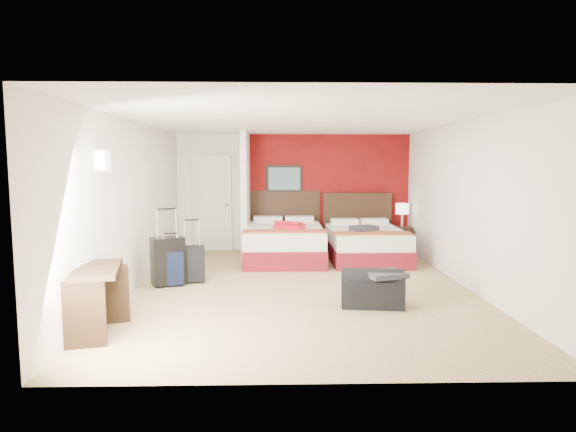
{
  "coord_description": "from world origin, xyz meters",
  "views": [
    {
      "loc": [
        -0.36,
        -7.13,
        1.85
      ],
      "look_at": [
        -0.18,
        0.8,
        1.0
      ],
      "focal_mm": 29.88,
      "sensor_mm": 36.0,
      "label": 1
    }
  ],
  "objects_px": {
    "bed_left": "(284,243)",
    "table_lamp": "(402,215)",
    "suitcase_charcoal": "(193,265)",
    "bed_right": "(366,245)",
    "red_suitcase_open": "(290,225)",
    "nightstand": "(402,240)",
    "desk": "(99,301)",
    "suitcase_navy": "(171,270)",
    "suitcase_black": "(168,262)",
    "duffel_bag": "(372,291)"
  },
  "relations": [
    {
      "from": "duffel_bag",
      "to": "suitcase_black",
      "type": "bearing_deg",
      "value": 165.46
    },
    {
      "from": "bed_left",
      "to": "red_suitcase_open",
      "type": "distance_m",
      "value": 0.39
    },
    {
      "from": "suitcase_navy",
      "to": "desk",
      "type": "xyz_separation_m",
      "value": [
        -0.32,
        -2.11,
        0.12
      ]
    },
    {
      "from": "bed_right",
      "to": "suitcase_black",
      "type": "height_order",
      "value": "suitcase_black"
    },
    {
      "from": "bed_left",
      "to": "suitcase_black",
      "type": "bearing_deg",
      "value": -132.44
    },
    {
      "from": "bed_right",
      "to": "suitcase_charcoal",
      "type": "relative_size",
      "value": 3.65
    },
    {
      "from": "red_suitcase_open",
      "to": "table_lamp",
      "type": "relative_size",
      "value": 1.45
    },
    {
      "from": "suitcase_black",
      "to": "suitcase_navy",
      "type": "bearing_deg",
      "value": -56.81
    },
    {
      "from": "bed_right",
      "to": "desk",
      "type": "bearing_deg",
      "value": -132.64
    },
    {
      "from": "suitcase_navy",
      "to": "nightstand",
      "type": "bearing_deg",
      "value": 18.99
    },
    {
      "from": "red_suitcase_open",
      "to": "desk",
      "type": "height_order",
      "value": "desk"
    },
    {
      "from": "duffel_bag",
      "to": "suitcase_charcoal",
      "type": "bearing_deg",
      "value": 159.77
    },
    {
      "from": "red_suitcase_open",
      "to": "suitcase_black",
      "type": "bearing_deg",
      "value": -111.1
    },
    {
      "from": "suitcase_charcoal",
      "to": "suitcase_navy",
      "type": "distance_m",
      "value": 0.36
    },
    {
      "from": "bed_left",
      "to": "suitcase_black",
      "type": "height_order",
      "value": "suitcase_black"
    },
    {
      "from": "nightstand",
      "to": "desk",
      "type": "height_order",
      "value": "desk"
    },
    {
      "from": "bed_left",
      "to": "duffel_bag",
      "type": "distance_m",
      "value": 3.31
    },
    {
      "from": "suitcase_charcoal",
      "to": "duffel_bag",
      "type": "xyz_separation_m",
      "value": [
        2.58,
        -1.32,
        -0.07
      ]
    },
    {
      "from": "red_suitcase_open",
      "to": "suitcase_charcoal",
      "type": "relative_size",
      "value": 1.31
    },
    {
      "from": "nightstand",
      "to": "suitcase_black",
      "type": "distance_m",
      "value": 5.03
    },
    {
      "from": "bed_right",
      "to": "table_lamp",
      "type": "bearing_deg",
      "value": 38.36
    },
    {
      "from": "red_suitcase_open",
      "to": "suitcase_charcoal",
      "type": "xyz_separation_m",
      "value": [
        -1.57,
        -1.69,
        -0.41
      ]
    },
    {
      "from": "bed_left",
      "to": "suitcase_black",
      "type": "distance_m",
      "value": 2.68
    },
    {
      "from": "bed_left",
      "to": "table_lamp",
      "type": "bearing_deg",
      "value": 15.11
    },
    {
      "from": "bed_left",
      "to": "suitcase_charcoal",
      "type": "bearing_deg",
      "value": -129.03
    },
    {
      "from": "table_lamp",
      "to": "desk",
      "type": "xyz_separation_m",
      "value": [
        -4.56,
        -4.76,
        -0.42
      ]
    },
    {
      "from": "duffel_bag",
      "to": "table_lamp",
      "type": "bearing_deg",
      "value": 76.91
    },
    {
      "from": "desk",
      "to": "bed_right",
      "type": "bearing_deg",
      "value": 34.56
    },
    {
      "from": "bed_left",
      "to": "suitcase_navy",
      "type": "height_order",
      "value": "bed_left"
    },
    {
      "from": "suitcase_black",
      "to": "suitcase_navy",
      "type": "distance_m",
      "value": 0.12
    },
    {
      "from": "nightstand",
      "to": "duffel_bag",
      "type": "height_order",
      "value": "nightstand"
    },
    {
      "from": "suitcase_black",
      "to": "suitcase_charcoal",
      "type": "relative_size",
      "value": 1.31
    },
    {
      "from": "bed_left",
      "to": "nightstand",
      "type": "relative_size",
      "value": 3.88
    },
    {
      "from": "table_lamp",
      "to": "desk",
      "type": "bearing_deg",
      "value": -133.77
    },
    {
      "from": "bed_right",
      "to": "suitcase_charcoal",
      "type": "xyz_separation_m",
      "value": [
        -3.06,
        -1.73,
        -0.03
      ]
    },
    {
      "from": "nightstand",
      "to": "suitcase_navy",
      "type": "relative_size",
      "value": 1.08
    },
    {
      "from": "desk",
      "to": "suitcase_charcoal",
      "type": "bearing_deg",
      "value": 61.95
    },
    {
      "from": "red_suitcase_open",
      "to": "duffel_bag",
      "type": "xyz_separation_m",
      "value": [
        1.01,
        -3.01,
        -0.49
      ]
    },
    {
      "from": "bed_left",
      "to": "nightstand",
      "type": "xyz_separation_m",
      "value": [
        2.47,
        0.65,
        -0.05
      ]
    },
    {
      "from": "nightstand",
      "to": "suitcase_black",
      "type": "bearing_deg",
      "value": -141.8
    },
    {
      "from": "table_lamp",
      "to": "suitcase_charcoal",
      "type": "height_order",
      "value": "table_lamp"
    },
    {
      "from": "red_suitcase_open",
      "to": "desk",
      "type": "xyz_separation_m",
      "value": [
        -2.19,
        -4.01,
        -0.31
      ]
    },
    {
      "from": "suitcase_black",
      "to": "desk",
      "type": "distance_m",
      "value": 2.16
    },
    {
      "from": "table_lamp",
      "to": "duffel_bag",
      "type": "relative_size",
      "value": 0.62
    },
    {
      "from": "bed_right",
      "to": "red_suitcase_open",
      "type": "relative_size",
      "value": 2.79
    },
    {
      "from": "duffel_bag",
      "to": "desk",
      "type": "relative_size",
      "value": 0.89
    },
    {
      "from": "suitcase_charcoal",
      "to": "desk",
      "type": "relative_size",
      "value": 0.61
    },
    {
      "from": "suitcase_navy",
      "to": "red_suitcase_open",
      "type": "bearing_deg",
      "value": 32.51
    },
    {
      "from": "red_suitcase_open",
      "to": "suitcase_charcoal",
      "type": "height_order",
      "value": "red_suitcase_open"
    },
    {
      "from": "bed_left",
      "to": "suitcase_black",
      "type": "relative_size",
      "value": 2.98
    }
  ]
}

